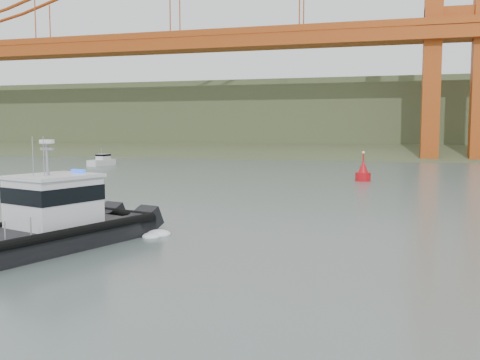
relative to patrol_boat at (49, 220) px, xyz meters
name	(u,v)px	position (x,y,z in m)	size (l,w,h in m)	color
ground	(167,239)	(4.66, 3.32, -1.34)	(400.00, 400.00, 0.00)	#53635E
headlands	(347,124)	(4.66, 128.82, 5.71)	(500.00, 105.36, 27.12)	#3C4B2B
patrol_boat	(49,220)	(0.00, 0.00, 0.00)	(7.17, 11.70, 5.34)	black
motorboat	(102,161)	(-27.37, 52.62, -0.64)	(2.37, 5.29, 2.81)	silver
nav_buoy	(363,173)	(13.02, 37.77, -0.43)	(1.66, 1.66, 3.46)	#BA0C13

